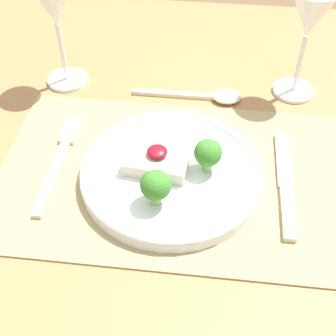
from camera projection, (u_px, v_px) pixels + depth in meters
dining_table at (171, 213)px, 0.71m from camera, size 1.58×1.04×0.75m
placemat at (172, 175)px, 0.65m from camera, size 0.48×0.31×0.00m
dinner_plate at (168, 171)px, 0.63m from camera, size 0.25×0.25×0.07m
fork at (61, 156)px, 0.67m from camera, size 0.02×0.19×0.01m
knife at (286, 189)px, 0.62m from camera, size 0.02×0.19×0.01m
spoon at (212, 96)px, 0.77m from camera, size 0.18×0.04×0.01m
wine_glass_near at (309, 21)px, 0.69m from camera, size 0.07×0.07×0.18m
wine_glass_far at (55, 10)px, 0.71m from camera, size 0.07×0.07×0.18m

